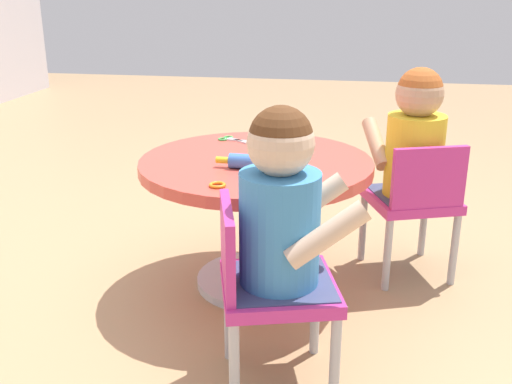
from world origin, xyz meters
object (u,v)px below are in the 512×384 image
at_px(rolling_pin, 250,162).
at_px(child_chair_right, 414,201).
at_px(child_chair_left, 266,286).
at_px(seated_child_right, 415,138).
at_px(seated_child_left, 282,206).
at_px(craft_scissors, 231,139).
at_px(craft_table, 256,194).

bearing_deg(rolling_pin, child_chair_right, -63.60).
height_order(child_chair_left, seated_child_right, seated_child_right).
distance_m(seated_child_left, seated_child_right, 0.86).
distance_m(child_chair_right, rolling_pin, 0.66).
height_order(seated_child_left, rolling_pin, seated_child_left).
xyz_separation_m(seated_child_left, craft_scissors, (0.82, 0.31, -0.04)).
relative_size(craft_table, seated_child_right, 1.60).
relative_size(craft_table, seated_child_left, 1.60).
bearing_deg(seated_child_right, child_chair_left, 151.30).
height_order(child_chair_left, craft_scissors, child_chair_left).
relative_size(seated_child_left, rolling_pin, 2.21).
xyz_separation_m(seated_child_right, craft_scissors, (0.05, 0.70, -0.04)).
distance_m(child_chair_left, seated_child_left, 0.23).
xyz_separation_m(craft_table, seated_child_right, (0.20, -0.55, 0.17)).
bearing_deg(craft_scissors, rolling_pin, -158.81).
distance_m(child_chair_right, seated_child_right, 0.23).
bearing_deg(seated_child_left, seated_child_right, -26.80).
xyz_separation_m(child_chair_left, craft_scissors, (0.83, 0.27, 0.18)).
height_order(child_chair_right, rolling_pin, child_chair_right).
relative_size(craft_table, rolling_pin, 3.55).
height_order(craft_table, rolling_pin, rolling_pin).
bearing_deg(craft_table, seated_child_left, -163.87).
bearing_deg(seated_child_right, craft_table, 110.27).
distance_m(child_chair_left, child_chair_right, 0.86).
xyz_separation_m(child_chair_left, child_chair_right, (0.74, -0.44, 0.00)).
bearing_deg(seated_child_left, craft_table, 16.13).
relative_size(child_chair_right, rolling_pin, 2.32).
relative_size(child_chair_right, craft_scissors, 3.77).
distance_m(child_chair_left, rolling_pin, 0.52).
distance_m(craft_table, seated_child_left, 0.61).
height_order(rolling_pin, craft_scissors, rolling_pin).
distance_m(seated_child_right, rolling_pin, 0.64).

